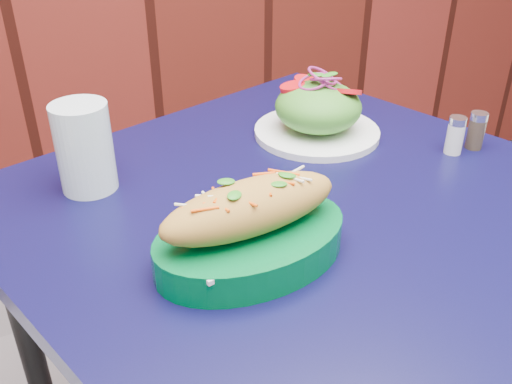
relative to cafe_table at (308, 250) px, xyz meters
name	(u,v)px	position (x,y,z in m)	size (l,w,h in m)	color
cafe_table	(308,250)	(0.00, 0.00, 0.00)	(1.01, 1.01, 0.75)	black
banh_mi_basket	(251,228)	(-0.13, -0.09, 0.13)	(0.26, 0.18, 0.11)	#005B29
salad_plate	(318,112)	(0.12, 0.19, 0.13)	(0.22, 0.22, 0.11)	white
water_glass	(84,148)	(-0.28, 0.17, 0.15)	(0.08, 0.08, 0.13)	silver
salt_shaker	(455,135)	(0.29, 0.04, 0.12)	(0.03, 0.03, 0.06)	white
pepper_shaker	(476,131)	(0.34, 0.04, 0.12)	(0.03, 0.03, 0.06)	#3F3326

